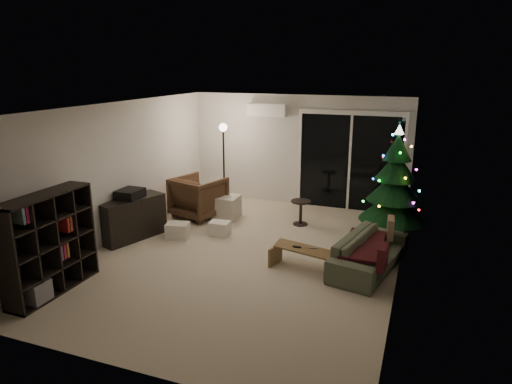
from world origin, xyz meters
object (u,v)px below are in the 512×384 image
Objects in this scene: bookshelf at (39,242)px; media_cabinet at (132,218)px; armchair at (199,197)px; christmas_tree at (395,180)px; coffee_table at (306,259)px; sofa at (369,252)px.

bookshelf is 1.16× the size of media_cabinet.
christmas_tree is (3.91, 0.53, 0.60)m from armchair.
media_cabinet is 1.16× the size of coffee_table.
coffee_table is 0.52× the size of christmas_tree.
christmas_tree is at bearing 77.13° from coffee_table.
armchair reaches higher than coffee_table.
media_cabinet is 0.67× the size of sofa.
coffee_table is at bearing 15.87° from media_cabinet.
sofa is at bearing 176.05° from armchair.
media_cabinet is at bearing -169.02° from coffee_table.
christmas_tree reaches higher than media_cabinet.
media_cabinet reaches higher than sofa.
armchair is (0.58, 1.55, 0.05)m from media_cabinet.
coffee_table is at bearing 124.08° from sofa.
armchair is (0.58, 3.70, -0.28)m from bookshelf.
media_cabinet is at bearing -155.10° from christmas_tree.
bookshelf is 4.92m from sofa.
christmas_tree reaches higher than coffee_table.
bookshelf is 3.94m from coffee_table.
christmas_tree is (0.19, 1.88, 0.77)m from sofa.
sofa reaches higher than coffee_table.
christmas_tree is at bearing -156.27° from armchair.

